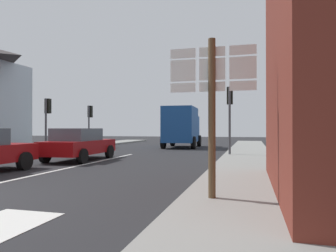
{
  "coord_description": "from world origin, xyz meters",
  "views": [
    {
      "loc": [
        6.54,
        -4.68,
        1.47
      ],
      "look_at": [
        3.0,
        8.75,
        1.58
      ],
      "focal_mm": 33.65,
      "sensor_mm": 36.0,
      "label": 1
    }
  ],
  "objects_px": {
    "sedan_far": "(79,144)",
    "traffic_light_near_right": "(230,105)",
    "delivery_truck": "(182,126)",
    "route_sign_post": "(212,101)",
    "traffic_light_far_left": "(90,117)",
    "traffic_light_near_left": "(47,113)"
  },
  "relations": [
    {
      "from": "delivery_truck",
      "to": "traffic_light_near_left",
      "type": "bearing_deg",
      "value": -135.3
    },
    {
      "from": "sedan_far",
      "to": "traffic_light_near_right",
      "type": "relative_size",
      "value": 1.17
    },
    {
      "from": "sedan_far",
      "to": "delivery_truck",
      "type": "xyz_separation_m",
      "value": [
        2.52,
        10.59,
        0.89
      ]
    },
    {
      "from": "delivery_truck",
      "to": "route_sign_post",
      "type": "height_order",
      "value": "route_sign_post"
    },
    {
      "from": "traffic_light_far_left",
      "to": "traffic_light_near_left",
      "type": "relative_size",
      "value": 0.98
    },
    {
      "from": "traffic_light_far_left",
      "to": "traffic_light_near_right",
      "type": "height_order",
      "value": "traffic_light_near_right"
    },
    {
      "from": "sedan_far",
      "to": "route_sign_post",
      "type": "height_order",
      "value": "route_sign_post"
    },
    {
      "from": "delivery_truck",
      "to": "route_sign_post",
      "type": "bearing_deg",
      "value": -75.85
    },
    {
      "from": "traffic_light_near_right",
      "to": "route_sign_post",
      "type": "bearing_deg",
      "value": -88.17
    },
    {
      "from": "route_sign_post",
      "to": "traffic_light_far_left",
      "type": "bearing_deg",
      "value": 125.53
    },
    {
      "from": "traffic_light_near_left",
      "to": "traffic_light_near_right",
      "type": "bearing_deg",
      "value": -0.22
    },
    {
      "from": "route_sign_post",
      "to": "traffic_light_near_left",
      "type": "bearing_deg",
      "value": 136.84
    },
    {
      "from": "delivery_truck",
      "to": "traffic_light_far_left",
      "type": "xyz_separation_m",
      "value": [
        -6.9,
        -1.61,
        0.73
      ]
    },
    {
      "from": "sedan_far",
      "to": "traffic_light_far_left",
      "type": "distance_m",
      "value": 10.12
    },
    {
      "from": "traffic_light_far_left",
      "to": "traffic_light_near_right",
      "type": "xyz_separation_m",
      "value": [
        10.96,
        -5.27,
        0.3
      ]
    },
    {
      "from": "sedan_far",
      "to": "route_sign_post",
      "type": "bearing_deg",
      "value": -44.69
    },
    {
      "from": "route_sign_post",
      "to": "sedan_far",
      "type": "bearing_deg",
      "value": 135.31
    },
    {
      "from": "sedan_far",
      "to": "traffic_light_near_left",
      "type": "xyz_separation_m",
      "value": [
        -4.38,
        3.75,
        1.67
      ]
    },
    {
      "from": "traffic_light_far_left",
      "to": "traffic_light_near_right",
      "type": "relative_size",
      "value": 0.89
    },
    {
      "from": "route_sign_post",
      "to": "traffic_light_near_right",
      "type": "relative_size",
      "value": 0.88
    },
    {
      "from": "sedan_far",
      "to": "traffic_light_near_left",
      "type": "relative_size",
      "value": 1.29
    },
    {
      "from": "sedan_far",
      "to": "route_sign_post",
      "type": "distance_m",
      "value": 9.8
    }
  ]
}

